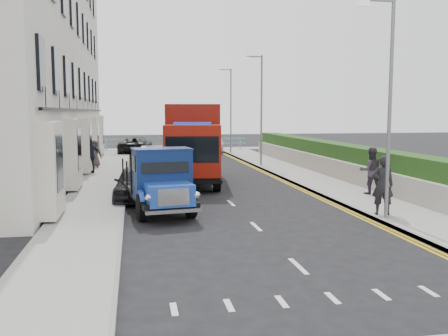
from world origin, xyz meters
TOP-DOWN VIEW (x-y plane):
  - ground at (0.00, 0.00)m, footprint 120.00×120.00m
  - pavement_west at (-5.20, 9.00)m, footprint 2.40×38.00m
  - pavement_east at (5.30, 9.00)m, footprint 2.60×38.00m
  - promenade at (0.00, 29.00)m, footprint 30.00×2.50m
  - sea_plane at (0.00, 60.00)m, footprint 120.00×120.00m
  - terrace_west at (-9.47, 13.00)m, footprint 6.31×30.20m
  - garden_east at (7.21, 9.00)m, footprint 1.45×28.00m
  - seafront_railing at (0.00, 28.20)m, footprint 13.00×0.08m
  - lamp_near at (4.18, -2.00)m, footprint 1.23×0.18m
  - lamp_mid at (4.18, 14.00)m, footprint 1.23×0.18m
  - lamp_far at (4.18, 24.00)m, footprint 1.23×0.18m
  - bedford_lorry at (-2.75, 0.29)m, footprint 2.53×4.97m
  - red_lorry at (-0.74, 8.01)m, footprint 3.41×7.62m
  - parked_car_front at (-3.60, 3.51)m, footprint 1.89×4.07m
  - parked_car_mid at (-2.97, 8.57)m, footprint 1.65×4.58m
  - parked_car_rear at (-2.60, 12.00)m, footprint 2.65×5.30m
  - seafront_car_left at (-3.50, 25.99)m, footprint 3.04×5.39m
  - seafront_car_right at (2.45, 23.82)m, footprint 3.39×5.21m
  - pedestrian_east_near at (4.40, -1.54)m, footprint 0.81×0.62m
  - pedestrian_east_far at (5.96, 2.42)m, footprint 1.05×0.88m
  - pedestrian_west_near at (-6.00, 11.73)m, footprint 1.22×0.90m
  - pedestrian_west_far at (-6.00, 14.67)m, footprint 0.84×0.57m

SIDE VIEW (x-z plane):
  - ground at x=0.00m, z-range 0.00..0.00m
  - sea_plane at x=0.00m, z-range 0.00..0.00m
  - pavement_west at x=-5.20m, z-range 0.00..0.12m
  - pavement_east at x=5.30m, z-range 0.00..0.12m
  - promenade at x=0.00m, z-range 0.00..0.12m
  - seafront_railing at x=0.00m, z-range 0.03..1.14m
  - parked_car_front at x=-3.60m, z-range 0.00..1.35m
  - seafront_car_left at x=-3.50m, z-range 0.00..1.42m
  - parked_car_rear at x=-2.60m, z-range 0.00..1.48m
  - parked_car_mid at x=-2.97m, z-range 0.00..1.50m
  - seafront_car_right at x=2.45m, z-range 0.00..1.65m
  - garden_east at x=7.21m, z-range 0.02..1.77m
  - pedestrian_west_far at x=-6.00m, z-range 0.12..1.78m
  - bedford_lorry at x=-2.75m, z-range -0.09..2.17m
  - pedestrian_west_near at x=-6.00m, z-range 0.12..2.05m
  - pedestrian_east_far at x=5.96m, z-range 0.12..2.05m
  - pedestrian_east_near at x=4.40m, z-range 0.12..2.10m
  - red_lorry at x=-0.74m, z-range 0.12..3.98m
  - lamp_near at x=4.18m, z-range 0.50..7.50m
  - lamp_mid at x=4.18m, z-range 0.50..7.50m
  - lamp_far at x=4.18m, z-range 0.50..7.50m
  - terrace_west at x=-9.47m, z-range 0.04..14.29m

